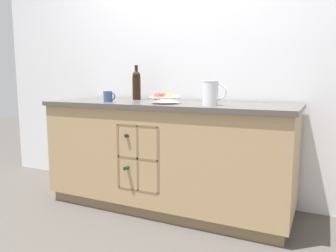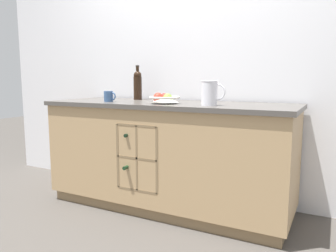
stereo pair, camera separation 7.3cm
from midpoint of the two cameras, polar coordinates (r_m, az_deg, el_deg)
name	(u,v)px [view 2 (the right image)]	position (r m, az deg, el deg)	size (l,w,h in m)	color
ground_plane	(168,206)	(2.87, 0.75, -13.79)	(14.00, 14.00, 0.00)	#4C4742
back_wall	(189,57)	(3.03, 4.31, 11.97)	(4.40, 0.06, 2.55)	white
kitchen_island	(168,155)	(2.73, 0.74, -5.03)	(2.04, 0.74, 0.88)	olive
fruit_bowl	(164,99)	(2.53, 0.13, 4.80)	(0.24, 0.24, 0.08)	silver
white_pitcher	(210,92)	(2.35, 8.20, 5.80)	(0.18, 0.12, 0.18)	white
ceramic_mug	(109,96)	(2.78, -9.52, 5.12)	(0.11, 0.08, 0.09)	#385684
standing_wine_bottle	(138,84)	(3.03, -4.61, 7.23)	(0.08, 0.08, 0.31)	black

